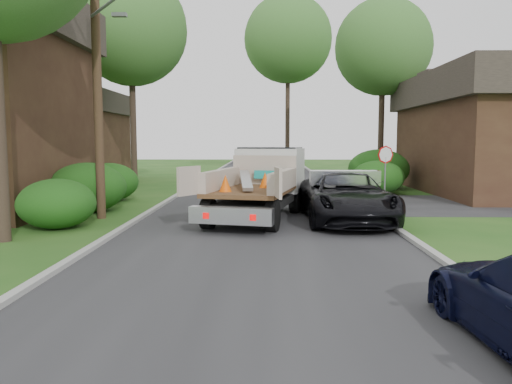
{
  "coord_description": "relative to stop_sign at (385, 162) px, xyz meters",
  "views": [
    {
      "loc": [
        0.19,
        -11.98,
        2.68
      ],
      "look_at": [
        -0.09,
        2.37,
        1.2
      ],
      "focal_mm": 35.0,
      "sensor_mm": 36.0,
      "label": 1
    }
  ],
  "objects": [
    {
      "name": "tree_left_far",
      "position": [
        -12.7,
        8.0,
        7.2
      ],
      "size": [
        6.4,
        6.4,
        12.2
      ],
      "color": "#2D2119",
      "rests_on": "ground"
    },
    {
      "name": "utility_pole",
      "position": [
        -10.68,
        -4.02,
        3.4
      ],
      "size": [
        2.42,
        1.25,
        10.0
      ],
      "color": "#382619",
      "rests_on": "ground"
    },
    {
      "name": "black_pickup",
      "position": [
        -2.35,
        -4.5,
        -0.96
      ],
      "size": [
        2.82,
        5.95,
        1.64
      ],
      "primitive_type": "imported",
      "rotation": [
        0.0,
        0.0,
        0.02
      ],
      "color": "black",
      "rests_on": "ground"
    },
    {
      "name": "tree_center_far",
      "position": [
        -3.2,
        21.0,
        9.2
      ],
      "size": [
        7.2,
        7.2,
        14.6
      ],
      "color": "#2D2119",
      "rests_on": "ground"
    },
    {
      "name": "hedge_left_c",
      "position": [
        -12.0,
        1.0,
        -0.93
      ],
      "size": [
        2.6,
        2.6,
        1.7
      ],
      "primitive_type": "ellipsoid",
      "color": "#104710",
      "rests_on": "ground"
    },
    {
      "name": "curb_left",
      "position": [
        -9.3,
        1.0,
        -1.72
      ],
      "size": [
        0.2,
        90.0,
        0.12
      ],
      "primitive_type": "cube",
      "color": "#9E9E99",
      "rests_on": "ground"
    },
    {
      "name": "hedge_right_b",
      "position": [
        1.3,
        7.0,
        -0.67
      ],
      "size": [
        3.38,
        3.38,
        2.21
      ],
      "primitive_type": "ellipsoid",
      "color": "#104710",
      "rests_on": "ground"
    },
    {
      "name": "flatbed_truck",
      "position": [
        -5.09,
        -3.21,
        -0.45
      ],
      "size": [
        4.03,
        6.86,
        2.44
      ],
      "rotation": [
        0.0,
        0.0,
        -0.23
      ],
      "color": "black",
      "rests_on": "ground"
    },
    {
      "name": "stop_sign",
      "position": [
        0.0,
        0.0,
        0.0
      ],
      "size": [
        0.71,
        0.32,
        2.48
      ],
      "color": "slate",
      "rests_on": "ground"
    },
    {
      "name": "tree_right_far",
      "position": [
        2.3,
        11.0,
        6.7
      ],
      "size": [
        6.0,
        6.0,
        11.5
      ],
      "color": "#2D2119",
      "rests_on": "ground"
    },
    {
      "name": "ground",
      "position": [
        -5.2,
        -9.0,
        -1.78
      ],
      "size": [
        120.0,
        120.0,
        0.0
      ],
      "primitive_type": "plane",
      "color": "#1F4D16",
      "rests_on": "ground"
    },
    {
      "name": "house_left_far",
      "position": [
        -18.7,
        13.0,
        1.27
      ],
      "size": [
        7.56,
        7.56,
        6.0
      ],
      "color": "#3A2117",
      "rests_on": "ground"
    },
    {
      "name": "curb_right",
      "position": [
        -1.1,
        1.0,
        -1.72
      ],
      "size": [
        0.2,
        90.0,
        0.12
      ],
      "primitive_type": "cube",
      "color": "#9E9E99",
      "rests_on": "ground"
    },
    {
      "name": "hedge_left_a",
      "position": [
        -11.4,
        -6.0,
        -1.01
      ],
      "size": [
        2.34,
        2.34,
        1.53
      ],
      "primitive_type": "ellipsoid",
      "color": "#104710",
      "rests_on": "ground"
    },
    {
      "name": "hedge_right_a",
      "position": [
        0.6,
        4.0,
        -0.93
      ],
      "size": [
        2.6,
        2.6,
        1.7
      ],
      "primitive_type": "ellipsoid",
      "color": "#104710",
      "rests_on": "ground"
    },
    {
      "name": "hedge_left_b",
      "position": [
        -11.7,
        -2.5,
        -0.84
      ],
      "size": [
        2.86,
        2.86,
        1.87
      ],
      "primitive_type": "ellipsoid",
      "color": "#104710",
      "rests_on": "ground"
    },
    {
      "name": "road",
      "position": [
        -5.2,
        1.0,
        -1.77
      ],
      "size": [
        8.0,
        90.0,
        0.02
      ],
      "primitive_type": "cube",
      "color": "#28282B",
      "rests_on": "ground"
    }
  ]
}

